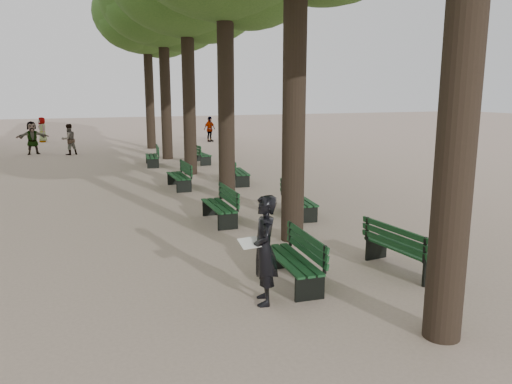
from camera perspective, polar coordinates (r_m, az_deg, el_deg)
name	(u,v)px	position (r m, az deg, el deg)	size (l,w,h in m)	color
ground	(286,298)	(8.57, 3.46, -11.99)	(120.00, 120.00, 0.00)	tan
tree_central_4	(162,0)	(25.94, -10.67, 20.75)	(6.00, 6.00, 9.95)	#33261C
tree_central_5	(146,15)	(30.81, -12.45, 19.19)	(6.00, 6.00, 9.95)	#33261C
bench_left_0	(292,269)	(9.08, 4.16, -8.77)	(0.68, 1.83, 0.92)	black
bench_left_1	(219,212)	(13.17, -4.23, -2.31)	(0.60, 1.81, 0.92)	black
bench_left_2	(179,181)	(17.88, -8.80, 1.28)	(0.58, 1.80, 0.92)	black
bench_left_3	(152,160)	(23.49, -11.78, 3.61)	(0.77, 1.85, 0.92)	black
bench_right_0	(403,257)	(10.06, 16.49, -7.17)	(0.76, 1.85, 0.92)	black
bench_right_1	(299,206)	(13.87, 4.91, -1.61)	(0.80, 1.86, 0.92)	black
bench_right_2	(238,176)	(18.61, -2.05, 1.80)	(0.79, 1.86, 0.92)	black
bench_right_3	(200,158)	(23.88, -6.37, 3.90)	(0.69, 1.83, 0.92)	black
man_with_map	(264,250)	(8.06, 0.96, -6.66)	(0.70, 0.79, 1.80)	black
pedestrian_e	(32,138)	(29.72, -24.20, 5.67)	(1.66, 0.36, 1.79)	#262628
pedestrian_a	(69,139)	(28.75, -20.60, 5.65)	(0.81, 0.33, 1.66)	#262628
pedestrian_b	(222,129)	(34.22, -3.86, 7.22)	(1.10, 0.34, 1.70)	#262628
pedestrian_d	(42,130)	(36.58, -23.22, 6.56)	(0.81, 0.33, 1.66)	#262628
pedestrian_c	(210,129)	(34.07, -5.33, 7.17)	(0.99, 0.34, 1.70)	#262628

